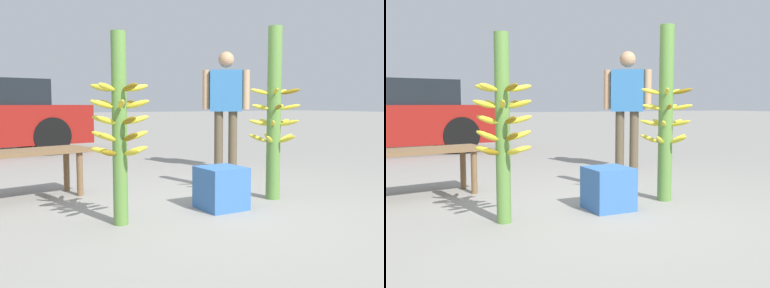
{
  "view_description": "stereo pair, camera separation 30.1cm",
  "coord_description": "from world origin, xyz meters",
  "views": [
    {
      "loc": [
        -1.91,
        -2.84,
        0.9
      ],
      "look_at": [
        -0.15,
        0.17,
        0.57
      ],
      "focal_mm": 40.0,
      "sensor_mm": 36.0,
      "label": 1
    },
    {
      "loc": [
        -1.64,
        -2.98,
        0.9
      ],
      "look_at": [
        -0.15,
        0.17,
        0.57
      ],
      "focal_mm": 40.0,
      "sensor_mm": 36.0,
      "label": 2
    }
  ],
  "objects": [
    {
      "name": "banana_stalk_center",
      "position": [
        0.77,
        0.22,
        0.8
      ],
      "size": [
        0.48,
        0.47,
        1.6
      ],
      "color": "#5B8C3D",
      "rests_on": "ground_plane"
    },
    {
      "name": "ground_plane",
      "position": [
        0.0,
        0.0,
        0.0
      ],
      "size": [
        80.0,
        80.0,
        0.0
      ],
      "primitive_type": "plane",
      "color": "gray"
    },
    {
      "name": "banana_stalk_left",
      "position": [
        -0.79,
        0.12,
        0.73
      ],
      "size": [
        0.46,
        0.45,
        1.42
      ],
      "color": "#5B8C3D",
      "rests_on": "ground_plane"
    },
    {
      "name": "produce_crate",
      "position": [
        0.13,
        0.15,
        0.18
      ],
      "size": [
        0.36,
        0.36,
        0.36
      ],
      "color": "#386BB2",
      "rests_on": "ground_plane"
    },
    {
      "name": "vendor_person",
      "position": [
        1.46,
        2.0,
        0.95
      ],
      "size": [
        0.59,
        0.45,
        1.6
      ],
      "rotation": [
        0.0,
        0.0,
        2.55
      ],
      "color": "brown",
      "rests_on": "ground_plane"
    },
    {
      "name": "market_bench",
      "position": [
        -1.32,
        1.33,
        0.4
      ],
      "size": [
        1.34,
        0.64,
        0.47
      ],
      "rotation": [
        0.0,
        0.0,
        0.17
      ],
      "color": "brown",
      "rests_on": "ground_plane"
    }
  ]
}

